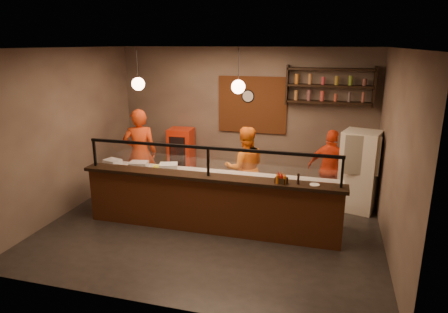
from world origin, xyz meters
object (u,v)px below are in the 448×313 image
(cook_mid, at_px, (245,168))
(pepper_mill, at_px, (298,179))
(wall_clock, at_px, (248,96))
(cook_right, at_px, (331,169))
(fridge, at_px, (359,171))
(red_cooler, at_px, (181,155))
(cook_left, at_px, (140,153))
(pizza_dough, at_px, (206,174))
(condiment_caddy, at_px, (281,180))

(cook_mid, relative_size, pepper_mill, 9.48)
(wall_clock, distance_m, cook_mid, 1.99)
(cook_right, height_order, fridge, fridge)
(cook_mid, distance_m, red_cooler, 2.21)
(cook_left, bearing_deg, fridge, 163.67)
(cook_mid, distance_m, fridge, 2.28)
(wall_clock, relative_size, cook_right, 0.18)
(cook_left, bearing_deg, red_cooler, -136.00)
(wall_clock, distance_m, red_cooler, 2.15)
(cook_mid, distance_m, pepper_mill, 1.74)
(cook_mid, distance_m, pizza_dough, 0.93)
(cook_mid, bearing_deg, wall_clock, -100.41)
(cook_mid, relative_size, red_cooler, 1.30)
(cook_left, relative_size, fridge, 1.19)
(cook_mid, xyz_separation_m, fridge, (2.22, 0.53, -0.04))
(fridge, xyz_separation_m, pepper_mill, (-1.06, -1.79, 0.34))
(red_cooler, bearing_deg, condiment_caddy, -45.98)
(cook_right, height_order, pepper_mill, cook_right)
(wall_clock, relative_size, red_cooler, 0.23)
(cook_left, height_order, red_cooler, cook_left)
(wall_clock, relative_size, pizza_dough, 0.66)
(cook_mid, bearing_deg, cook_right, 175.76)
(cook_left, xyz_separation_m, cook_mid, (2.35, -0.07, -0.12))
(pizza_dough, distance_m, pepper_mill, 1.86)
(condiment_caddy, height_order, pepper_mill, pepper_mill)
(red_cooler, bearing_deg, fridge, -13.17)
(condiment_caddy, distance_m, pepper_mill, 0.28)
(cook_left, bearing_deg, cook_mid, 156.21)
(pepper_mill, bearing_deg, wall_clock, 117.44)
(condiment_caddy, bearing_deg, pepper_mill, 4.73)
(fridge, bearing_deg, wall_clock, 174.18)
(pizza_dough, bearing_deg, cook_left, 155.96)
(cook_mid, height_order, pepper_mill, cook_mid)
(wall_clock, height_order, cook_left, wall_clock)
(cook_left, xyz_separation_m, condiment_caddy, (3.24, -1.35, 0.14))
(fridge, height_order, pizza_dough, fridge)
(cook_left, relative_size, pepper_mill, 10.84)
(red_cooler, height_order, condiment_caddy, red_cooler)
(cook_right, distance_m, red_cooler, 3.59)
(condiment_caddy, bearing_deg, fridge, 53.71)
(condiment_caddy, bearing_deg, red_cooler, 137.66)
(wall_clock, height_order, cook_mid, wall_clock)
(fridge, relative_size, condiment_caddy, 9.09)
(cook_left, bearing_deg, wall_clock, -167.04)
(fridge, bearing_deg, condiment_caddy, -110.46)
(cook_right, distance_m, condiment_caddy, 1.97)
(red_cooler, bearing_deg, cook_mid, -36.92)
(pizza_dough, relative_size, condiment_caddy, 2.54)
(cook_right, bearing_deg, cook_left, 23.43)
(pizza_dough, bearing_deg, wall_clock, 81.92)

